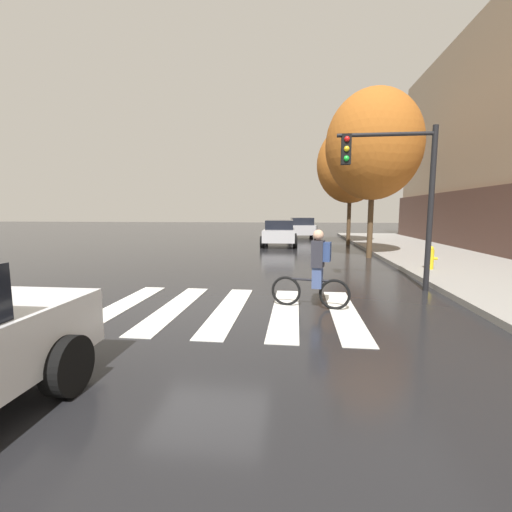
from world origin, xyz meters
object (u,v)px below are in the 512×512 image
at_px(street_tree_mid, 351,164).
at_px(street_tree_near, 374,145).
at_px(traffic_light_near, 398,180).
at_px(cyclist, 316,269).
at_px(fire_hydrant, 430,258).
at_px(sedan_far, 302,227).
at_px(sedan_mid, 280,232).

bearing_deg(street_tree_mid, street_tree_near, -90.04).
distance_m(traffic_light_near, street_tree_near, 6.89).
height_order(traffic_light_near, street_tree_near, street_tree_near).
relative_size(cyclist, fire_hydrant, 2.17).
relative_size(sedan_far, street_tree_mid, 0.65).
height_order(cyclist, traffic_light_near, traffic_light_near).
bearing_deg(cyclist, fire_hydrant, 49.37).
distance_m(sedan_far, cyclist, 20.44).
xyz_separation_m(cyclist, fire_hydrant, (4.04, 4.71, -0.31)).
relative_size(sedan_far, cyclist, 2.81).
distance_m(fire_hydrant, street_tree_near, 5.96).
bearing_deg(traffic_light_near, sedan_far, 96.70).
relative_size(sedan_far, street_tree_near, 0.65).
xyz_separation_m(traffic_light_near, fire_hydrant, (1.90, 2.69, -2.33)).
xyz_separation_m(sedan_far, cyclist, (0.02, -20.44, 0.02)).
height_order(sedan_far, fire_hydrant, sedan_far).
xyz_separation_m(sedan_far, fire_hydrant, (4.06, -15.73, -0.29)).
bearing_deg(sedan_mid, sedan_far, 77.90).
bearing_deg(cyclist, street_tree_mid, 79.33).
relative_size(fire_hydrant, street_tree_near, 0.11).
relative_size(traffic_light_near, fire_hydrant, 5.38).
distance_m(sedan_mid, street_tree_mid, 6.09).
relative_size(sedan_mid, sedan_far, 0.95).
relative_size(sedan_mid, street_tree_mid, 0.62).
height_order(sedan_mid, cyclist, cyclist).
bearing_deg(fire_hydrant, sedan_far, 104.47).
height_order(sedan_mid, street_tree_near, street_tree_near).
height_order(sedan_mid, fire_hydrant, sedan_mid).
bearing_deg(sedan_far, fire_hydrant, -75.53).
height_order(sedan_mid, traffic_light_near, traffic_light_near).
relative_size(sedan_mid, fire_hydrant, 5.81).
bearing_deg(traffic_light_near, sedan_mid, 106.96).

